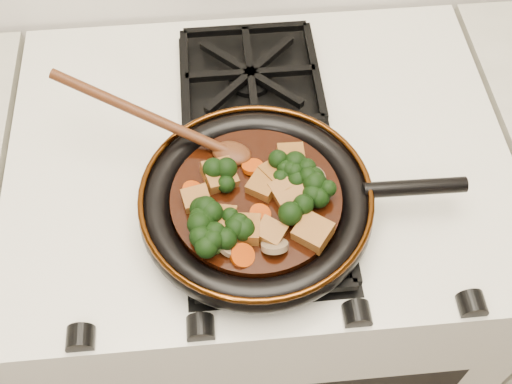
{
  "coord_description": "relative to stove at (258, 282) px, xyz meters",
  "views": [
    {
      "loc": [
        -0.06,
        1.09,
        1.67
      ],
      "look_at": [
        -0.02,
        1.57,
        0.97
      ],
      "focal_mm": 45.0,
      "sensor_mm": 36.0,
      "label": 1
    }
  ],
  "objects": [
    {
      "name": "tofu_cube_1",
      "position": [
        -0.09,
        -0.12,
        0.52
      ],
      "size": [
        0.04,
        0.04,
        0.02
      ],
      "primitive_type": "cube",
      "rotation": [
        0.06,
        -0.02,
        0.21
      ],
      "color": "brown",
      "rests_on": "braising_sauce"
    },
    {
      "name": "broccoli_floret_2",
      "position": [
        0.03,
        -0.16,
        0.52
      ],
      "size": [
        0.06,
        0.07,
        0.07
      ],
      "primitive_type": null,
      "rotation": [
        0.22,
        -0.09,
        3.11
      ],
      "color": "black",
      "rests_on": "braising_sauce"
    },
    {
      "name": "skillet",
      "position": [
        -0.01,
        -0.12,
        0.49
      ],
      "size": [
        0.44,
        0.32,
        0.05
      ],
      "rotation": [
        0.0,
        0.0,
        -0.02
      ],
      "color": "black",
      "rests_on": "burner_grate_front"
    },
    {
      "name": "tofu_cube_8",
      "position": [
        0.04,
        -0.1,
        0.52
      ],
      "size": [
        0.06,
        0.06,
        0.03
      ],
      "primitive_type": "cube",
      "rotation": [
        -0.11,
        0.11,
        2.01
      ],
      "color": "brown",
      "rests_on": "braising_sauce"
    },
    {
      "name": "mushroom_slice_4",
      "position": [
        -0.06,
        -0.19,
        0.52
      ],
      "size": [
        0.04,
        0.04,
        0.03
      ],
      "primitive_type": "cylinder",
      "rotation": [
        0.75,
        0.0,
        0.49
      ],
      "color": "#80664A",
      "rests_on": "braising_sauce"
    },
    {
      "name": "mushroom_slice_3",
      "position": [
        0.07,
        -0.12,
        0.52
      ],
      "size": [
        0.03,
        0.03,
        0.02
      ],
      "primitive_type": "cylinder",
      "rotation": [
        0.59,
        0.0,
        0.03
      ],
      "color": "#80664A",
      "rests_on": "braising_sauce"
    },
    {
      "name": "wooden_spoon",
      "position": [
        -0.11,
        -0.02,
        0.54
      ],
      "size": [
        0.16,
        0.09,
        0.27
      ],
      "rotation": [
        0.0,
        0.0,
        2.73
      ],
      "color": "#4A230F",
      "rests_on": "braising_sauce"
    },
    {
      "name": "tofu_cube_6",
      "position": [
        -0.0,
        -0.11,
        0.52
      ],
      "size": [
        0.05,
        0.05,
        0.02
      ],
      "primitive_type": "cube",
      "rotation": [
        -0.02,
        0.06,
        2.54
      ],
      "color": "brown",
      "rests_on": "braising_sauce"
    },
    {
      "name": "carrot_coin_2",
      "position": [
        -0.01,
        -0.15,
        0.51
      ],
      "size": [
        0.03,
        0.03,
        0.01
      ],
      "primitive_type": "cylinder",
      "rotation": [
        0.04,
        0.22,
        0.0
      ],
      "color": "#AC3504",
      "rests_on": "braising_sauce"
    },
    {
      "name": "mushroom_slice_2",
      "position": [
        0.0,
        -0.2,
        0.52
      ],
      "size": [
        0.03,
        0.03,
        0.03
      ],
      "primitive_type": "cylinder",
      "rotation": [
        0.59,
        0.0,
        3.14
      ],
      "color": "#80664A",
      "rests_on": "braising_sauce"
    },
    {
      "name": "carrot_coin_0",
      "position": [
        -0.04,
        -0.21,
        0.51
      ],
      "size": [
        0.03,
        0.03,
        0.03
      ],
      "primitive_type": "cylinder",
      "rotation": [
        0.3,
        0.33,
        0.0
      ],
      "color": "#AC3504",
      "rests_on": "braising_sauce"
    },
    {
      "name": "carrot_coin_3",
      "position": [
        -0.1,
        -0.11,
        0.51
      ],
      "size": [
        0.03,
        0.03,
        0.02
      ],
      "primitive_type": "cylinder",
      "rotation": [
        -0.06,
        0.29,
        0.0
      ],
      "color": "#AC3504",
      "rests_on": "braising_sauce"
    },
    {
      "name": "mushroom_slice_0",
      "position": [
        -0.05,
        -0.2,
        0.52
      ],
      "size": [
        0.04,
        0.04,
        0.02
      ],
      "primitive_type": "cylinder",
      "rotation": [
        0.51,
        0.0,
        1.52
      ],
      "color": "#80664A",
      "rests_on": "braising_sauce"
    },
    {
      "name": "burner_grate_front",
      "position": [
        0.0,
        -0.14,
        0.46
      ],
      "size": [
        0.23,
        0.23,
        0.03
      ],
      "primitive_type": null,
      "color": "black",
      "rests_on": "stove"
    },
    {
      "name": "braising_sauce",
      "position": [
        -0.02,
        -0.12,
        0.5
      ],
      "size": [
        0.23,
        0.23,
        0.02
      ],
      "primitive_type": "cylinder",
      "color": "black",
      "rests_on": "skillet"
    },
    {
      "name": "tofu_cube_4",
      "position": [
        0.03,
        -0.13,
        0.52
      ],
      "size": [
        0.06,
        0.06,
        0.03
      ],
      "primitive_type": "cube",
      "rotation": [
        -0.11,
        -0.07,
        1.96
      ],
      "color": "brown",
      "rests_on": "braising_sauce"
    },
    {
      "name": "tofu_cube_3",
      "position": [
        0.04,
        -0.07,
        0.52
      ],
      "size": [
        0.04,
        0.03,
        0.02
      ],
      "primitive_type": "cube",
      "rotation": [
        0.03,
        0.02,
        1.57
      ],
      "color": "brown",
      "rests_on": "braising_sauce"
    },
    {
      "name": "broccoli_floret_4",
      "position": [
        -0.06,
        -0.09,
        0.52
      ],
      "size": [
        0.08,
        0.08,
        0.05
      ],
      "primitive_type": null,
      "rotation": [
        0.04,
        0.03,
        0.71
      ],
      "color": "black",
      "rests_on": "braising_sauce"
    },
    {
      "name": "broccoli_floret_5",
      "position": [
        -0.09,
        -0.15,
        0.52
      ],
      "size": [
        0.07,
        0.06,
        0.07
      ],
      "primitive_type": null,
      "rotation": [
        -0.12,
        -0.07,
        1.57
      ],
      "color": "black",
      "rests_on": "braising_sauce"
    },
    {
      "name": "broccoli_floret_3",
      "position": [
        -0.08,
        -0.18,
        0.52
      ],
      "size": [
        0.08,
        0.09,
        0.07
      ],
      "primitive_type": null,
      "rotation": [
        0.04,
        0.19,
        2.08
      ],
      "color": "black",
      "rests_on": "braising_sauce"
    },
    {
      "name": "tofu_cube_0",
      "position": [
        -0.07,
        -0.16,
        0.52
      ],
      "size": [
        0.05,
        0.05,
        0.03
      ],
      "primitive_type": "cube",
      "rotation": [
        -0.06,
        0.04,
        1.32
      ],
      "color": "brown",
      "rests_on": "braising_sauce"
    },
    {
      "name": "tofu_cube_5",
      "position": [
        -0.03,
        -0.18,
        0.52
      ],
      "size": [
        0.04,
        0.05,
        0.02
      ],
      "primitive_type": "cube",
      "rotation": [
        -0.03,
        0.07,
        1.4
      ],
      "color": "brown",
      "rests_on": "braising_sauce"
    },
    {
      "name": "tofu_cube_2",
      "position": [
        -0.06,
        -0.09,
        0.52
      ],
      "size": [
        0.05,
        0.05,
        0.03
      ],
      "primitive_type": "cube",
      "rotation": [
        0.08,
        0.12,
        0.28
      ],
      "color": "brown",
      "rests_on": "braising_sauce"
    },
    {
      "name": "mushroom_slice_1",
      "position": [
        0.07,
        -0.11,
        0.52
      ],
      "size": [
        0.05,
        0.05,
        0.02
      ],
      "primitive_type": "cylinder",
      "rotation": [
        0.55,
        0.0,
        0.97
      ],
      "color": "#80664A",
      "rests_on": "braising_sauce"
    },
    {
      "name": "tofu_cube_9",
      "position": [
        0.01,
        -0.09,
        0.52
      ],
      "size": [
        0.05,
        0.05,
        0.03
      ],
      "primitive_type": "cube",
      "rotation": [
        -0.06,
        0.11,
        0.58
      ],
      "color": "brown",
      "rests_on": "braising_sauce"
    },
    {
      "name": "broccoli_floret_6",
      "position": [
        -0.07,
        -0.2,
        0.52
      ],
      "size": [
        0.09,
        0.09,
        0.07
      ],
      "primitive_type": null,
      "rotation": [
        -0.01,
        -0.25,
        2.18
      ],
      "color": "black",
      "rests_on": "braising_sauce"
    },
    {
      "name": "broccoli_floret_7",
      "position": [
        0.03,
        -0.1,
        0.52
      ],
      "size": [
        0.08,
        0.08,
        0.06
      ],
      "primitive_type": null,
      "rotation": [
        0.07,
        -0.07,
        1.92
      ],
      "color": "black",
      "rests_on": "braising_sauce"
    },
    {
      "name": "broccoli_floret_9",
      "position": [
        -0.04,
        -0.17,
        0.52
      ],
      "size": [
        0.08,
        0.09,
        0.07
      ],
      "primitive_type": null,
      "rotation": [
        0.06,
        0.23,
        1.99
      ],
      "color": "black",
      "rests_on": "braising_sauce"
    },
    {
      "name": "tofu_cube_7",
      "position": [
        0.05,
        -0.19,
        0.52
      ],
      "size": [
        0.06,
        0.06,
        0.03
      ],
      "primitive_type": "cube",
      "rotation": [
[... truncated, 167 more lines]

